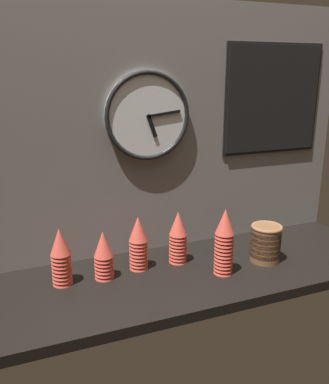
# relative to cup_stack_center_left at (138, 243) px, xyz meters

# --- Properties ---
(ground_plane) EXTENTS (1.60, 0.56, 0.04)m
(ground_plane) POSITION_rel_cup_stack_center_left_xyz_m (0.25, -0.09, -0.13)
(ground_plane) COLOR black
(wall_tiled_back) EXTENTS (1.60, 0.03, 1.05)m
(wall_tiled_back) POSITION_rel_cup_stack_center_left_xyz_m (0.25, 0.18, 0.41)
(wall_tiled_back) COLOR slate
(wall_tiled_back) RESTS_ON ground_plane
(cup_stack_center_left) EXTENTS (0.08, 0.08, 0.22)m
(cup_stack_center_left) POSITION_rel_cup_stack_center_left_xyz_m (0.00, 0.00, 0.00)
(cup_stack_center_left) COLOR #DB4C3D
(cup_stack_center_left) RESTS_ON ground_plane
(cup_stack_left) EXTENTS (0.08, 0.08, 0.19)m
(cup_stack_left) POSITION_rel_cup_stack_center_left_xyz_m (-0.15, -0.03, -0.02)
(cup_stack_left) COLOR #DB4C3D
(cup_stack_left) RESTS_ON ground_plane
(cup_stack_far_left) EXTENTS (0.08, 0.08, 0.22)m
(cup_stack_far_left) POSITION_rel_cup_stack_center_left_xyz_m (-0.31, -0.01, 0.00)
(cup_stack_far_left) COLOR #DB4C3D
(cup_stack_far_left) RESTS_ON ground_plane
(cup_stack_center_right) EXTENTS (0.08, 0.08, 0.27)m
(cup_stack_center_right) POSITION_rel_cup_stack_center_left_xyz_m (0.30, -0.16, 0.02)
(cup_stack_center_right) COLOR #DB4C3D
(cup_stack_center_right) RESTS_ON ground_plane
(cup_stack_center) EXTENTS (0.08, 0.08, 0.22)m
(cup_stack_center) POSITION_rel_cup_stack_center_left_xyz_m (0.17, -0.00, 0.00)
(cup_stack_center) COLOR #DB4C3D
(cup_stack_center) RESTS_ON ground_plane
(bowl_stack_right) EXTENTS (0.13, 0.13, 0.16)m
(bowl_stack_right) POSITION_rel_cup_stack_center_left_xyz_m (0.52, -0.13, -0.03)
(bowl_stack_right) COLOR brown
(bowl_stack_right) RESTS_ON ground_plane
(wall_clock) EXTENTS (0.36, 0.03, 0.36)m
(wall_clock) POSITION_rel_cup_stack_center_left_xyz_m (0.10, 0.15, 0.48)
(wall_clock) COLOR white
(menu_board) EXTENTS (0.50, 0.01, 0.49)m
(menu_board) POSITION_rel_cup_stack_center_left_xyz_m (0.71, 0.16, 0.53)
(menu_board) COLOR black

